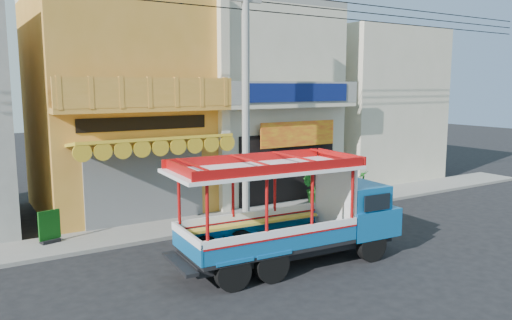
{
  "coord_description": "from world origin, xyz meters",
  "views": [
    {
      "loc": [
        -9.72,
        -11.31,
        4.81
      ],
      "look_at": [
        -1.09,
        2.5,
        2.38
      ],
      "focal_mm": 35.0,
      "sensor_mm": 36.0,
      "label": 1
    }
  ],
  "objects_px": {
    "potted_plant_b": "(311,188)",
    "utility_pole": "(249,79)",
    "potted_plant_a": "(318,190)",
    "songthaew_truck": "(304,211)",
    "green_sign": "(50,229)",
    "potted_plant_c": "(363,183)"
  },
  "relations": [
    {
      "from": "utility_pole",
      "to": "potted_plant_b",
      "type": "distance_m",
      "value": 5.68
    },
    {
      "from": "songthaew_truck",
      "to": "green_sign",
      "type": "relative_size",
      "value": 6.53
    },
    {
      "from": "potted_plant_b",
      "to": "utility_pole",
      "type": "bearing_deg",
      "value": 56.78
    },
    {
      "from": "green_sign",
      "to": "potted_plant_b",
      "type": "distance_m",
      "value": 9.96
    },
    {
      "from": "songthaew_truck",
      "to": "potted_plant_b",
      "type": "bearing_deg",
      "value": 49.97
    },
    {
      "from": "utility_pole",
      "to": "potted_plant_a",
      "type": "height_order",
      "value": "utility_pole"
    },
    {
      "from": "utility_pole",
      "to": "potted_plant_a",
      "type": "distance_m",
      "value": 6.0
    },
    {
      "from": "utility_pole",
      "to": "potted_plant_b",
      "type": "relative_size",
      "value": 24.64
    },
    {
      "from": "songthaew_truck",
      "to": "potted_plant_b",
      "type": "height_order",
      "value": "songthaew_truck"
    },
    {
      "from": "utility_pole",
      "to": "potted_plant_b",
      "type": "height_order",
      "value": "utility_pole"
    },
    {
      "from": "utility_pole",
      "to": "potted_plant_b",
      "type": "bearing_deg",
      "value": 15.74
    },
    {
      "from": "green_sign",
      "to": "utility_pole",
      "type": "bearing_deg",
      "value": -8.82
    },
    {
      "from": "potted_plant_b",
      "to": "potted_plant_c",
      "type": "bearing_deg",
      "value": -142.18
    },
    {
      "from": "potted_plant_b",
      "to": "potted_plant_a",
      "type": "bearing_deg",
      "value": -141.66
    },
    {
      "from": "green_sign",
      "to": "potted_plant_c",
      "type": "height_order",
      "value": "potted_plant_c"
    },
    {
      "from": "potted_plant_a",
      "to": "potted_plant_b",
      "type": "xyz_separation_m",
      "value": [
        -0.37,
        0.02,
        0.11
      ]
    },
    {
      "from": "potted_plant_b",
      "to": "potted_plant_c",
      "type": "height_order",
      "value": "potted_plant_b"
    },
    {
      "from": "songthaew_truck",
      "to": "potted_plant_b",
      "type": "xyz_separation_m",
      "value": [
        4.3,
        5.11,
        -0.75
      ]
    },
    {
      "from": "potted_plant_a",
      "to": "potted_plant_b",
      "type": "relative_size",
      "value": 0.8
    },
    {
      "from": "songthaew_truck",
      "to": "potted_plant_c",
      "type": "xyz_separation_m",
      "value": [
        7.01,
        4.96,
        -0.77
      ]
    },
    {
      "from": "songthaew_truck",
      "to": "potted_plant_b",
      "type": "relative_size",
      "value": 5.71
    },
    {
      "from": "potted_plant_a",
      "to": "green_sign",
      "type": "bearing_deg",
      "value": 120.88
    }
  ]
}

